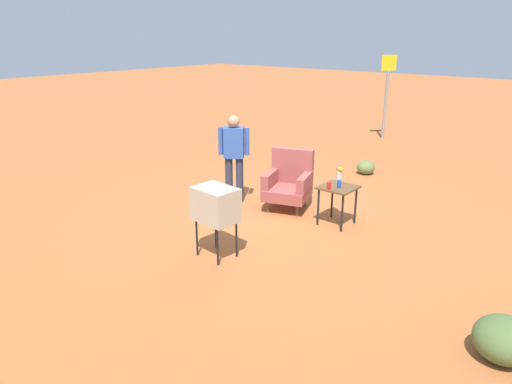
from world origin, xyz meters
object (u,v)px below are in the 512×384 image
at_px(tv_on_stand, 216,205).
at_px(soda_can_blue, 339,184).
at_px(person_standing, 234,153).
at_px(road_sign, 386,92).
at_px(side_table, 338,192).
at_px(armchair, 289,181).
at_px(soda_can_red, 329,186).
at_px(flower_vase, 339,174).

distance_m(tv_on_stand, soda_can_blue, 2.22).
height_order(tv_on_stand, person_standing, person_standing).
bearing_deg(person_standing, road_sign, 92.04).
bearing_deg(tv_on_stand, road_sign, 100.10).
height_order(side_table, road_sign, road_sign).
height_order(side_table, soda_can_blue, soda_can_blue).
height_order(armchair, soda_can_red, armchair).
xyz_separation_m(person_standing, road_sign, (-0.25, 7.02, 0.44)).
height_order(armchair, tv_on_stand, armchair).
xyz_separation_m(armchair, person_standing, (-0.98, -0.38, 0.44)).
relative_size(soda_can_blue, soda_can_red, 1.00).
distance_m(side_table, road_sign, 7.21).
xyz_separation_m(side_table, soda_can_blue, (0.03, -0.03, 0.16)).
bearing_deg(soda_can_red, flower_vase, 98.87).
height_order(armchair, road_sign, road_sign).
relative_size(side_table, tv_on_stand, 0.64).
height_order(road_sign, flower_vase, road_sign).
distance_m(road_sign, soda_can_blue, 7.23).
xyz_separation_m(tv_on_stand, road_sign, (-1.58, 8.90, 0.60)).
bearing_deg(road_sign, person_standing, -87.96).
distance_m(tv_on_stand, person_standing, 2.30).
bearing_deg(person_standing, soda_can_red, 0.53).
relative_size(tv_on_stand, flower_vase, 3.89).
height_order(armchair, flower_vase, armchair).
bearing_deg(soda_can_red, person_standing, -179.47).
height_order(person_standing, road_sign, road_sign).
relative_size(tv_on_stand, soda_can_red, 8.44).
relative_size(armchair, flower_vase, 4.00).
bearing_deg(armchair, tv_on_stand, -81.10).
xyz_separation_m(tv_on_stand, flower_vase, (0.62, 2.33, 0.03)).
relative_size(soda_can_blue, flower_vase, 0.46).
distance_m(tv_on_stand, road_sign, 9.05).
height_order(armchair, soda_can_blue, armchair).
xyz_separation_m(tv_on_stand, soda_can_red, (0.69, 1.89, -0.06)).
bearing_deg(armchair, soda_can_blue, -8.79).
bearing_deg(road_sign, soda_can_red, -72.04).
xyz_separation_m(side_table, flower_vase, (-0.11, 0.22, 0.25)).
height_order(side_table, tv_on_stand, tv_on_stand).
relative_size(soda_can_red, flower_vase, 0.46).
relative_size(road_sign, soda_can_blue, 20.00).
bearing_deg(soda_can_blue, armchair, 171.21).
bearing_deg(side_table, armchair, 172.69).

